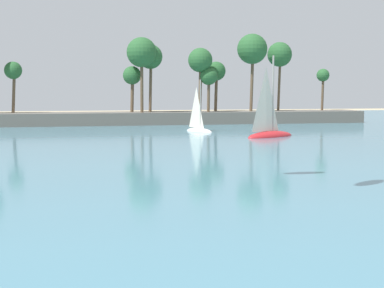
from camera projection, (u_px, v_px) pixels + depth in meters
name	position (u px, v px, depth m)	size (l,w,h in m)	color
sea	(92.00, 134.00, 66.73)	(220.00, 110.97, 0.06)	teal
palm_headland	(94.00, 91.00, 81.43)	(80.59, 6.97, 13.53)	#605B54
sailboat_mid_bay	(199.00, 127.00, 69.47)	(3.25, 4.72, 6.64)	white
sailboat_toward_headland	(269.00, 129.00, 62.05)	(6.56, 4.65, 9.27)	red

